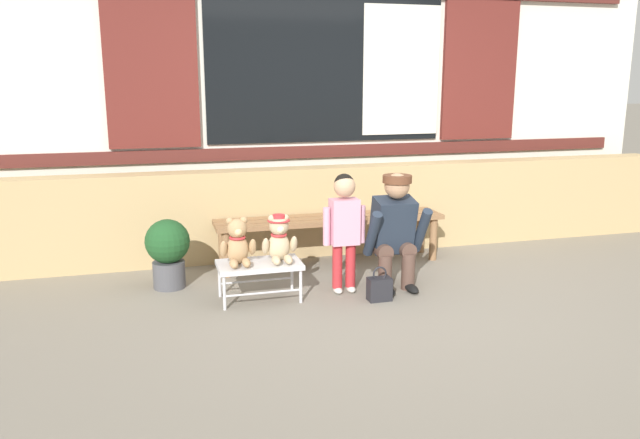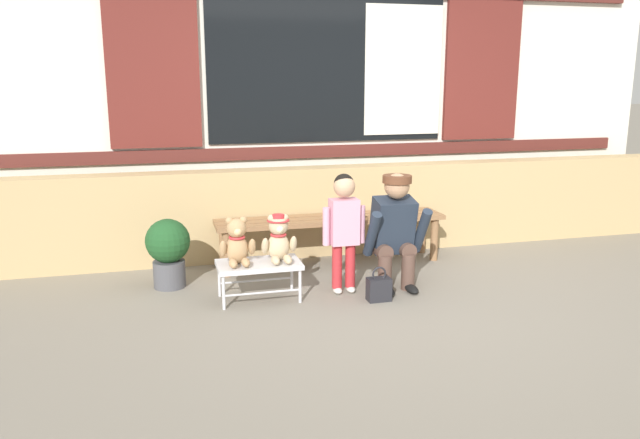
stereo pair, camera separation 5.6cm
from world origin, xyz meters
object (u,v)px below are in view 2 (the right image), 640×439
wooden_bench_long (331,224)px  adult_crouching (395,230)px  small_display_bench (259,266)px  teddy_bear_with_hat (279,239)px  handbag_on_ground (379,289)px  potted_plant (168,249)px  child_standing (344,220)px  teddy_bear_plain (237,243)px

wooden_bench_long → adult_crouching: bearing=-67.6°
small_display_bench → teddy_bear_with_hat: 0.26m
teddy_bear_with_hat → handbag_on_ground: (0.73, -0.26, -0.38)m
wooden_bench_long → potted_plant: (-1.46, -0.30, -0.05)m
child_standing → teddy_bear_with_hat: bearing=180.0°
child_standing → potted_plant: bearing=160.1°
adult_crouching → potted_plant: bearing=165.0°
teddy_bear_with_hat → child_standing: 0.54m
teddy_bear_plain → handbag_on_ground: 1.14m
child_standing → adult_crouching: child_standing is taller
adult_crouching → potted_plant: 1.85m
teddy_bear_with_hat → adult_crouching: (0.96, 0.01, 0.01)m
child_standing → potted_plant: 1.46m
potted_plant → adult_crouching: bearing=-15.0°
small_display_bench → child_standing: size_ratio=0.67×
teddy_bear_plain → adult_crouching: adult_crouching is taller
wooden_bench_long → handbag_on_ground: wooden_bench_long is taller
potted_plant → handbag_on_ground: bearing=-25.7°
child_standing → potted_plant: child_standing is taller
adult_crouching → child_standing: bearing=-178.6°
wooden_bench_long → child_standing: bearing=-98.3°
adult_crouching → wooden_bench_long: bearing=112.4°
teddy_bear_with_hat → child_standing: child_standing is taller
teddy_bear_plain → handbag_on_ground: bearing=-14.0°
teddy_bear_plain → potted_plant: size_ratio=0.64×
small_display_bench → handbag_on_ground: small_display_bench is taller
wooden_bench_long → teddy_bear_plain: size_ratio=5.78×
child_standing → adult_crouching: 0.45m
teddy_bear_with_hat → small_display_bench: bearing=-179.2°
small_display_bench → potted_plant: 0.83m
child_standing → teddy_bear_plain: bearing=-180.0°
teddy_bear_with_hat → potted_plant: 0.97m
wooden_bench_long → teddy_bear_plain: teddy_bear_plain is taller
wooden_bench_long → teddy_bear_with_hat: teddy_bear_with_hat is taller
small_display_bench → teddy_bear_plain: 0.25m
small_display_bench → adult_crouching: bearing=0.6°
wooden_bench_long → adult_crouching: 0.84m
teddy_bear_with_hat → child_standing: (0.52, -0.00, 0.12)m
child_standing → handbag_on_ground: 0.60m
teddy_bear_with_hat → adult_crouching: adult_crouching is taller
small_display_bench → child_standing: bearing=0.2°
teddy_bear_plain → teddy_bear_with_hat: same height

